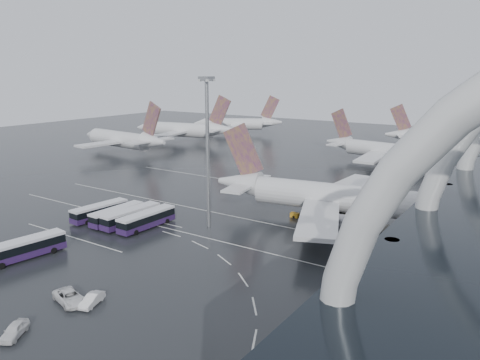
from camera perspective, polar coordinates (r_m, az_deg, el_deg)
The scene contains 26 objects.
ground at distance 90.28m, azimuth -2.23°, elevation -6.96°, with size 420.00×420.00×0.00m, color black.
lane_marking_near at distance 88.77m, azimuth -2.99°, elevation -7.32°, with size 120.00×0.25×0.01m, color silver.
lane_marking_mid at distance 99.68m, azimuth 1.84°, elevation -4.99°, with size 120.00×0.25×0.01m, color silver.
lane_marking_far at distance 123.38m, azimuth 8.76°, elevation -1.56°, with size 120.00×0.25×0.01m, color silver.
bus_bay_line_south at distance 95.88m, azimuth -19.84°, elevation -6.54°, with size 28.00×0.25×0.01m, color silver.
bus_bay_line_north at distance 105.49m, azimuth -12.87°, elevation -4.29°, with size 28.00×0.25×0.01m, color silver.
airliner_main at distance 99.89m, azimuth 12.11°, elevation -2.26°, with size 58.63×50.82×19.88m.
airliner_gate_b at distance 165.84m, azimuth 17.96°, elevation 3.32°, with size 51.74×46.09×17.97m.
airliner_gate_c at distance 205.59m, azimuth 24.08°, elevation 4.63°, with size 48.95×44.68×18.15m.
jet_remote_west at distance 184.13m, azimuth -13.93°, elevation 4.76°, with size 47.52×38.32×20.68m.
jet_remote_mid at distance 209.17m, azimuth -6.65°, elevation 6.07°, with size 48.58×39.33×21.18m.
jet_remote_far at distance 236.04m, azimuth -0.10°, elevation 6.84°, with size 40.99×33.60×19.34m.
bus_row_near_a at distance 104.91m, azimuth -16.74°, elevation -3.62°, with size 3.90×13.12×3.18m.
bus_row_near_b at distance 101.58m, azimuth -14.77°, elevation -4.06°, with size 3.10×12.80×3.15m.
bus_row_near_c at distance 99.30m, azimuth -13.16°, elevation -4.29°, with size 3.84×13.82×3.37m.
bus_row_near_d at distance 96.64m, azimuth -11.31°, elevation -4.70°, with size 3.48×13.54×3.32m.
bus_row_far_c at distance 87.67m, azimuth -24.86°, elevation -7.56°, with size 4.78×14.08×3.40m.
van_curve_a at distance 69.97m, azimuth -20.07°, elevation -13.27°, with size 2.83×6.13×1.70m, color white.
van_curve_b at distance 64.67m, azimuth -25.82°, elevation -16.16°, with size 1.88×4.68×1.60m, color white.
van_curve_c at distance 68.55m, azimuth -17.61°, elevation -13.74°, with size 1.58×4.52×1.49m, color white.
floodlight_mast at distance 91.91m, azimuth -4.00°, elevation 5.53°, with size 2.30×2.30×30.03m.
gse_cart_belly_a at distance 97.21m, azimuth 15.65°, elevation -5.56°, with size 2.41×1.43×1.32m, color #C3851A.
gse_cart_belly_b at distance 102.55m, azimuth 20.46°, elevation -4.95°, with size 2.33×1.38×1.27m, color slate.
gse_cart_belly_c at distance 102.47m, azimuth 6.69°, elevation -4.26°, with size 1.88×1.11×1.02m, color #C3851A.
gse_cart_belly_d at distance 97.45m, azimuth 17.44°, elevation -5.66°, with size 2.27×1.34×1.24m, color slate.
gse_cart_belly_e at distance 109.16m, azimuth 12.92°, elevation -3.40°, with size 1.99×1.18×1.09m, color #C3851A.
Camera 1 is at (50.03, -68.42, 31.08)m, focal length 35.00 mm.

